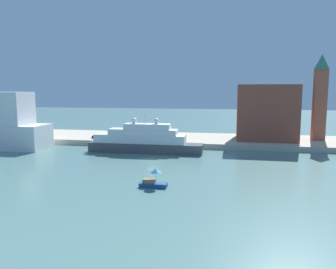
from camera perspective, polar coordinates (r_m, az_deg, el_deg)
name	(u,v)px	position (r m, az deg, el deg)	size (l,w,h in m)	color
ground	(153,160)	(77.18, -2.60, -4.31)	(400.00, 400.00, 0.00)	slate
quay_dock	(173,139)	(103.49, 0.91, -0.82)	(110.00, 22.82, 1.48)	#B7AD99
large_yacht	(144,141)	(86.21, -4.12, -1.06)	(29.07, 4.84, 9.90)	#4C4C51
small_motorboat	(153,180)	(56.08, -2.50, -7.73)	(4.55, 1.90, 3.14)	navy
harbor_building	(266,112)	(101.43, 16.22, 3.61)	(16.56, 12.96, 15.77)	brown
bell_tower	(320,94)	(105.66, 24.21, 6.24)	(4.32, 4.32, 24.13)	#93513D
parked_car	(100,136)	(102.68, -11.40, -0.32)	(4.48, 1.81, 1.25)	black
person_figure	(124,134)	(104.83, -7.49, 0.08)	(0.36, 0.36, 1.74)	#334C8C
mooring_bollard	(177,141)	(92.83, 1.50, -1.15)	(0.56, 0.56, 0.61)	black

